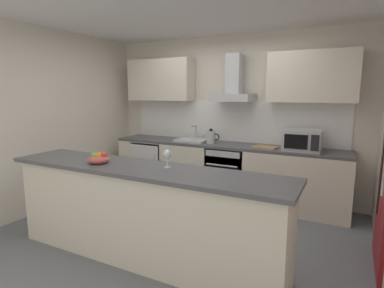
% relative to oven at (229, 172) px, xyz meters
% --- Properties ---
extents(ground, '(5.23, 4.41, 0.02)m').
position_rel_oven_xyz_m(ground, '(-0.11, -1.36, -0.47)').
color(ground, slate).
extents(ceiling, '(5.23, 4.41, 0.02)m').
position_rel_oven_xyz_m(ceiling, '(-0.11, -1.36, 2.15)').
color(ceiling, white).
extents(wall_back, '(5.23, 0.12, 2.60)m').
position_rel_oven_xyz_m(wall_back, '(-0.11, 0.41, 0.84)').
color(wall_back, silver).
rests_on(wall_back, ground).
extents(wall_left, '(0.12, 4.41, 2.60)m').
position_rel_oven_xyz_m(wall_left, '(-2.29, -1.36, 0.84)').
color(wall_left, silver).
rests_on(wall_left, ground).
extents(backsplash_tile, '(3.60, 0.02, 0.66)m').
position_rel_oven_xyz_m(backsplash_tile, '(-0.11, 0.33, 0.77)').
color(backsplash_tile, white).
extents(counter_back, '(3.73, 0.60, 0.90)m').
position_rel_oven_xyz_m(counter_back, '(-0.11, 0.03, -0.01)').
color(counter_back, beige).
rests_on(counter_back, ground).
extents(counter_island, '(3.03, 0.64, 0.97)m').
position_rel_oven_xyz_m(counter_island, '(-0.15, -2.06, 0.03)').
color(counter_island, beige).
rests_on(counter_island, ground).
extents(upper_cabinets, '(3.68, 0.32, 0.70)m').
position_rel_oven_xyz_m(upper_cabinets, '(-0.11, 0.18, 1.45)').
color(upper_cabinets, beige).
extents(oven, '(0.60, 0.62, 0.80)m').
position_rel_oven_xyz_m(oven, '(0.00, 0.00, 0.00)').
color(oven, slate).
rests_on(oven, ground).
extents(refrigerator, '(0.58, 0.60, 0.85)m').
position_rel_oven_xyz_m(refrigerator, '(-1.41, -0.00, -0.03)').
color(refrigerator, white).
rests_on(refrigerator, ground).
extents(microwave, '(0.50, 0.38, 0.30)m').
position_rel_oven_xyz_m(microwave, '(1.08, -0.03, 0.59)').
color(microwave, '#B7BABC').
rests_on(microwave, counter_back).
extents(sink, '(0.50, 0.40, 0.26)m').
position_rel_oven_xyz_m(sink, '(-0.65, 0.01, 0.47)').
color(sink, silver).
rests_on(sink, counter_back).
extents(kettle, '(0.29, 0.15, 0.24)m').
position_rel_oven_xyz_m(kettle, '(-0.30, -0.03, 0.55)').
color(kettle, '#B7BABC').
rests_on(kettle, counter_back).
extents(range_hood, '(0.62, 0.45, 0.72)m').
position_rel_oven_xyz_m(range_hood, '(0.00, 0.13, 1.33)').
color(range_hood, '#B7BABC').
extents(wine_glass, '(0.08, 0.08, 0.18)m').
position_rel_oven_xyz_m(wine_glass, '(0.09, -1.96, 0.64)').
color(wine_glass, silver).
rests_on(wine_glass, counter_island).
extents(fruit_bowl, '(0.22, 0.22, 0.13)m').
position_rel_oven_xyz_m(fruit_bowl, '(-0.64, -2.12, 0.56)').
color(fruit_bowl, '#B24C47').
rests_on(fruit_bowl, counter_island).
extents(chopping_board, '(0.37, 0.27, 0.02)m').
position_rel_oven_xyz_m(chopping_board, '(0.56, -0.02, 0.45)').
color(chopping_board, tan).
rests_on(chopping_board, counter_back).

